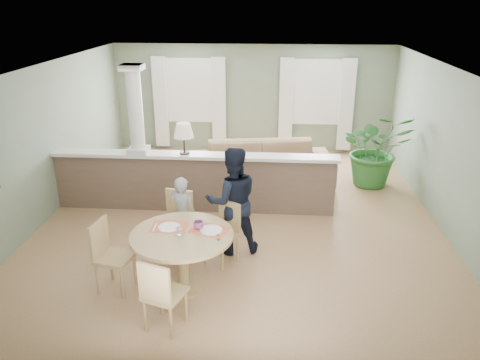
# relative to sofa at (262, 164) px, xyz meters

# --- Properties ---
(ground) EXTENTS (8.00, 8.00, 0.00)m
(ground) POSITION_rel_sofa_xyz_m (-0.33, -1.64, -0.43)
(ground) COLOR tan
(ground) RESTS_ON ground
(room_shell) EXTENTS (7.02, 8.02, 2.71)m
(room_shell) POSITION_rel_sofa_xyz_m (-0.36, -1.01, 1.38)
(room_shell) COLOR gray
(room_shell) RESTS_ON ground
(pony_wall) EXTENTS (5.32, 0.38, 2.70)m
(pony_wall) POSITION_rel_sofa_xyz_m (-1.32, -1.44, 0.27)
(pony_wall) COLOR brown
(pony_wall) RESTS_ON ground
(sofa) EXTENTS (3.12, 1.60, 0.87)m
(sofa) POSITION_rel_sofa_xyz_m (0.00, 0.00, 0.00)
(sofa) COLOR #966A51
(sofa) RESTS_ON ground
(houseplant) EXTENTS (1.50, 1.31, 1.59)m
(houseplant) POSITION_rel_sofa_xyz_m (2.37, 0.10, 0.36)
(houseplant) COLOR #2B6B2B
(houseplant) RESTS_ON ground
(dining_table) EXTENTS (1.38, 1.38, 0.94)m
(dining_table) POSITION_rel_sofa_xyz_m (-0.95, -3.98, 0.23)
(dining_table) COLOR tan
(dining_table) RESTS_ON ground
(chair_far_boy) EXTENTS (0.54, 0.54, 1.02)m
(chair_far_boy) POSITION_rel_sofa_xyz_m (-1.23, -3.03, 0.13)
(chair_far_boy) COLOR tan
(chair_far_boy) RESTS_ON ground
(chair_far_man) EXTENTS (0.60, 0.60, 0.95)m
(chair_far_man) POSITION_rel_sofa_xyz_m (-0.47, -3.22, 0.09)
(chair_far_man) COLOR tan
(chair_far_man) RESTS_ON ground
(chair_near) EXTENTS (0.56, 0.56, 0.97)m
(chair_near) POSITION_rel_sofa_xyz_m (-1.04, -4.89, 0.10)
(chair_near) COLOR tan
(chair_near) RESTS_ON ground
(chair_side) EXTENTS (0.53, 0.53, 1.01)m
(chair_side) POSITION_rel_sofa_xyz_m (-1.95, -4.07, 0.12)
(chair_side) COLOR tan
(chair_side) RESTS_ON ground
(child_person) EXTENTS (0.49, 0.37, 1.23)m
(child_person) POSITION_rel_sofa_xyz_m (-1.16, -2.92, 0.18)
(child_person) COLOR gray
(child_person) RESTS_ON ground
(man_person) EXTENTS (0.97, 0.84, 1.71)m
(man_person) POSITION_rel_sofa_xyz_m (-0.38, -2.91, 0.42)
(man_person) COLOR black
(man_person) RESTS_ON ground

